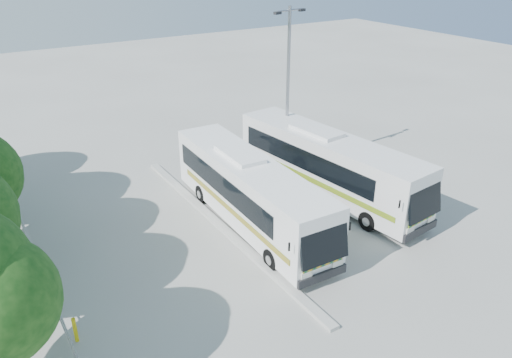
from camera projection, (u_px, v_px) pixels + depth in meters
ground at (287, 232)px, 22.34m from camera, size 100.00×100.00×0.00m
kerb_divider at (220, 225)px, 22.73m from camera, size 0.40×16.00×0.15m
railing at (30, 242)px, 20.26m from camera, size 0.06×22.00×1.00m
coach_main at (250, 191)px, 22.29m from camera, size 2.64×11.08×3.06m
coach_adjacent at (328, 164)px, 24.90m from camera, size 3.46×11.51×3.14m
lamppost at (288, 84)px, 26.58m from camera, size 2.16×0.62×8.89m
bollard at (75, 330)px, 16.06m from camera, size 0.16×0.16×0.92m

